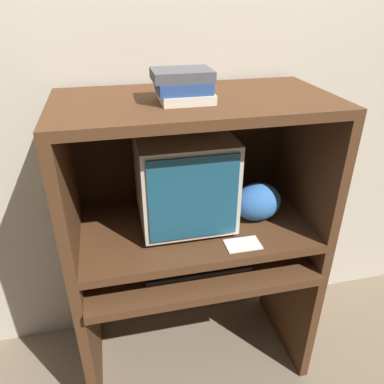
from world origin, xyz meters
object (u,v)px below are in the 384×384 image
at_px(snack_bag, 257,202).
at_px(crt_monitor, 184,179).
at_px(keyboard, 197,266).
at_px(book_stack, 184,85).
at_px(mouse, 262,259).

bearing_deg(snack_bag, crt_monitor, 170.35).
distance_m(keyboard, book_stack, 0.73).
bearing_deg(book_stack, snack_bag, 4.66).
xyz_separation_m(keyboard, snack_bag, (0.29, 0.10, 0.22)).
xyz_separation_m(keyboard, book_stack, (-0.03, 0.07, 0.73)).
relative_size(mouse, snack_bag, 0.28).
bearing_deg(keyboard, mouse, -3.22).
relative_size(snack_bag, book_stack, 1.00).
height_order(mouse, book_stack, book_stack).
bearing_deg(book_stack, keyboard, -65.15).
distance_m(snack_bag, book_stack, 0.60).
xyz_separation_m(crt_monitor, book_stack, (-0.01, -0.08, 0.39)).
distance_m(mouse, snack_bag, 0.24).
xyz_separation_m(mouse, book_stack, (-0.31, 0.09, 0.73)).
xyz_separation_m(snack_bag, book_stack, (-0.32, -0.03, 0.51)).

